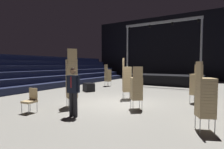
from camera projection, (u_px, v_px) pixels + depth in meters
name	position (u px, v px, depth m)	size (l,w,h in m)	color
ground_plane	(117.00, 103.00, 8.52)	(22.00, 30.00, 0.10)	gray
arena_end_wall	(176.00, 47.00, 21.17)	(22.00, 0.30, 8.00)	black
bleacher_bank_left	(28.00, 71.00, 13.76)	(4.50, 24.00, 2.70)	#191E38
stage_riser	(163.00, 78.00, 16.21)	(6.89, 2.97, 5.63)	black
man_with_tie	(73.00, 89.00, 6.11)	(0.57, 0.27, 1.77)	black
chair_stack_front_left	(196.00, 84.00, 8.26)	(0.58, 0.58, 1.88)	#B2B5BA
chair_stack_front_right	(127.00, 79.00, 9.27)	(0.61, 0.61, 2.22)	#B2B5BA
chair_stack_mid_right	(205.00, 96.00, 4.79)	(0.58, 0.58, 1.96)	#B2B5BA
chair_stack_rear_left	(108.00, 75.00, 14.92)	(0.58, 0.58, 1.88)	#B2B5BA
chair_stack_rear_right	(72.00, 78.00, 7.60)	(0.61, 0.61, 2.56)	#B2B5BA
chair_stack_rear_centre	(136.00, 88.00, 7.16)	(0.62, 0.62, 1.79)	#B2B5BA
equipment_road_case	(89.00, 87.00, 12.08)	(0.90, 0.60, 0.57)	black
loose_chair_near_man	(31.00, 99.00, 6.67)	(0.49, 0.49, 0.95)	#B2B5BA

